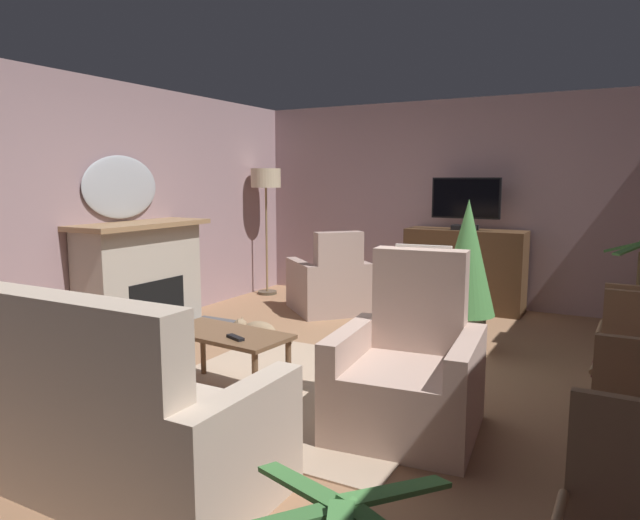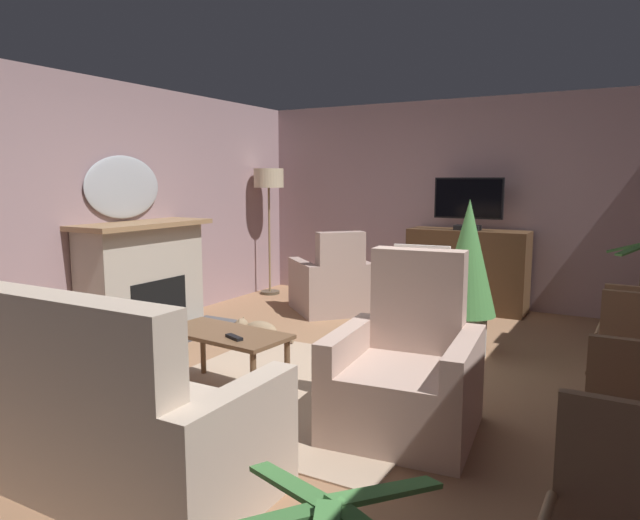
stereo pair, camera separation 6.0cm
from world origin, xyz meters
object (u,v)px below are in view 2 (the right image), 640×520
fireplace (144,280)px  tv_cabinet (467,272)px  armchair_beside_cabinet (332,286)px  cat (258,329)px  wall_mirror_oval (123,187)px  coffee_table (225,340)px  side_chair_nearest_door (638,393)px  floor_lamp (269,187)px  potted_plant_leafy_by_curtain (468,270)px  side_chair_tucked_against_wall (635,473)px  tv_remote (234,337)px  side_chair_mid_row (638,357)px  armchair_facing_sofa (406,376)px  potted_plant_tall_palm_by_window (640,314)px  television (468,202)px  sofa_floral (90,416)px

fireplace → tv_cabinet: fireplace is taller
armchair_beside_cabinet → cat: 1.46m
wall_mirror_oval → armchair_beside_cabinet: 2.65m
fireplace → tv_cabinet: 3.81m
coffee_table → side_chair_nearest_door: side_chair_nearest_door is taller
wall_mirror_oval → floor_lamp: wall_mirror_oval is taller
armchair_beside_cabinet → floor_lamp: (-1.28, 0.55, 1.19)m
tv_cabinet → side_chair_nearest_door: (1.87, -3.75, 0.06)m
potted_plant_leafy_by_curtain → side_chair_tucked_against_wall: bearing=-63.6°
fireplace → tv_remote: 2.28m
wall_mirror_oval → side_chair_tucked_against_wall: (4.79, -1.91, -1.01)m
side_chair_mid_row → armchair_facing_sofa: bearing=-153.7°
tv_remote → potted_plant_tall_palm_by_window: 4.10m
side_chair_tucked_against_wall → wall_mirror_oval: bearing=158.2°
tv_remote → floor_lamp: size_ratio=0.10×
side_chair_nearest_door → coffee_table: bearing=178.2°
television → potted_plant_leafy_by_curtain: size_ratio=0.57×
side_chair_nearest_door → potted_plant_leafy_by_curtain: (-1.38, 1.90, 0.26)m
armchair_beside_cabinet → side_chair_tucked_against_wall: size_ratio=1.24×
wall_mirror_oval → tv_cabinet: bearing=42.8°
side_chair_tucked_against_wall → tv_cabinet: bearing=111.9°
sofa_floral → armchair_beside_cabinet: size_ratio=1.64×
tv_cabinet → cat: (-1.49, -2.35, -0.38)m
tv_remote → side_chair_tucked_against_wall: 2.67m
television → cat: bearing=-123.0°
armchair_facing_sofa → potted_plant_tall_palm_by_window: armchair_facing_sofa is taller
armchair_beside_cabinet → armchair_facing_sofa: bearing=-53.8°
tv_cabinet → potted_plant_leafy_by_curtain: potted_plant_leafy_by_curtain is taller
wall_mirror_oval → side_chair_tucked_against_wall: 5.25m
cat → television: bearing=57.0°
potted_plant_tall_palm_by_window → sofa_floral: bearing=-120.2°
armchair_beside_cabinet → coffee_table: bearing=-78.5°
side_chair_nearest_door → side_chair_mid_row: side_chair_nearest_door is taller
coffee_table → tv_remote: (0.18, -0.12, 0.07)m
television → side_chair_nearest_door: television is taller
cat → floor_lamp: (-1.20, 1.99, 1.41)m
armchair_facing_sofa → side_chair_mid_row: bearing=26.3°
side_chair_nearest_door → potted_plant_leafy_by_curtain: size_ratio=0.72×
side_chair_mid_row → cat: side_chair_mid_row is taller
coffee_table → potted_plant_leafy_by_curtain: bearing=53.7°
side_chair_mid_row → potted_plant_leafy_by_curtain: 1.80m
tv_cabinet → floor_lamp: (-2.69, -0.36, 1.03)m
fireplace → armchair_beside_cabinet: fireplace is taller
sofa_floral → armchair_beside_cabinet: (-0.72, 4.11, -0.04)m
armchair_beside_cabinet → tv_cabinet: bearing=32.7°
tv_cabinet → television: (0.00, -0.05, 0.86)m
side_chair_nearest_door → side_chair_tucked_against_wall: bearing=-90.4°
coffee_table → side_chair_tucked_against_wall: (2.71, -0.96, 0.10)m
armchair_beside_cabinet → armchair_facing_sofa: 3.35m
television → side_chair_nearest_door: (1.87, -3.70, -0.80)m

